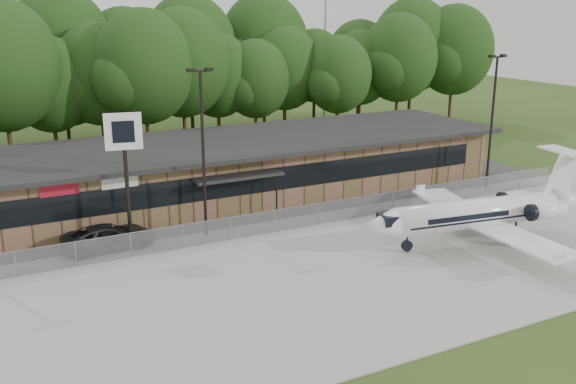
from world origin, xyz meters
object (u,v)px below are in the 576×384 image
terminal (234,167)px  business_jet (484,213)px  pole_sign (124,146)px  suv (109,237)px

terminal → business_jet: business_jet is taller
terminal → business_jet: 18.63m
business_jet → terminal: bearing=127.8°
pole_sign → suv: bearing=-179.6°
business_jet → suv: (-20.00, 9.27, -1.12)m
business_jet → suv: bearing=163.3°
terminal → business_jet: bearing=-60.4°
terminal → suv: size_ratio=7.77×
suv → business_jet: bearing=-116.6°
terminal → pole_sign: pole_sign is taller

